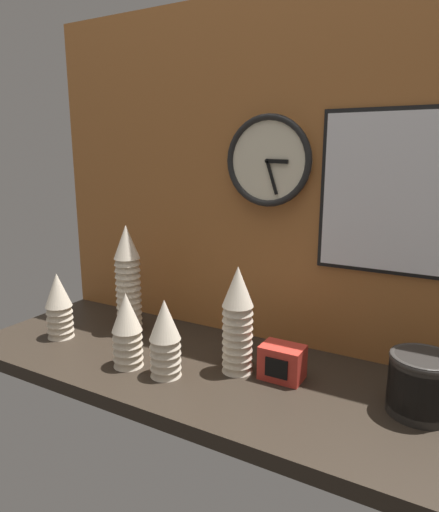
# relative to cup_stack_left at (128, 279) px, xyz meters

# --- Properties ---
(ground_plane) EXTENTS (1.60, 0.56, 0.04)m
(ground_plane) POSITION_rel_cup_stack_left_xyz_m (0.41, -0.09, -0.20)
(ground_plane) COLOR black
(wall_tiled_back) EXTENTS (1.60, 0.03, 1.05)m
(wall_tiled_back) POSITION_rel_cup_stack_left_xyz_m (0.41, 0.18, 0.34)
(wall_tiled_back) COLOR #A3602D
(wall_tiled_back) RESTS_ON ground_plane
(cup_stack_left) EXTENTS (0.09, 0.09, 0.37)m
(cup_stack_left) POSITION_rel_cup_stack_left_xyz_m (0.00, 0.00, 0.00)
(cup_stack_left) COLOR beige
(cup_stack_left) RESTS_ON ground_plane
(cup_stack_center) EXTENTS (0.09, 0.09, 0.22)m
(cup_stack_center) POSITION_rel_cup_stack_left_xyz_m (0.30, -0.20, -0.07)
(cup_stack_center) COLOR beige
(cup_stack_center) RESTS_ON ground_plane
(cup_stack_center_left) EXTENTS (0.09, 0.09, 0.22)m
(cup_stack_center_left) POSITION_rel_cup_stack_left_xyz_m (0.17, -0.21, -0.07)
(cup_stack_center_left) COLOR beige
(cup_stack_center_left) RESTS_ON ground_plane
(cup_stack_far_left) EXTENTS (0.09, 0.09, 0.22)m
(cup_stack_far_left) POSITION_rel_cup_stack_left_xyz_m (-0.16, -0.15, -0.07)
(cup_stack_far_left) COLOR beige
(cup_stack_far_left) RESTS_ON ground_plane
(cup_stack_center_right) EXTENTS (0.09, 0.09, 0.30)m
(cup_stack_center_right) POSITION_rel_cup_stack_left_xyz_m (0.45, -0.08, -0.03)
(cup_stack_center_right) COLOR beige
(cup_stack_center_right) RESTS_ON ground_plane
(bowl_stack_far_right) EXTENTS (0.15, 0.15, 0.14)m
(bowl_stack_far_right) POSITION_rel_cup_stack_left_xyz_m (0.92, -0.06, -0.11)
(bowl_stack_far_right) COLOR black
(bowl_stack_far_right) RESTS_ON ground_plane
(wall_clock) EXTENTS (0.27, 0.03, 0.27)m
(wall_clock) POSITION_rel_cup_stack_left_xyz_m (0.43, 0.15, 0.39)
(wall_clock) COLOR beige
(menu_board) EXTENTS (0.47, 0.01, 0.44)m
(menu_board) POSITION_rel_cup_stack_left_xyz_m (0.83, 0.16, 0.31)
(menu_board) COLOR black
(napkin_dispenser) EXTENTS (0.11, 0.08, 0.09)m
(napkin_dispenser) POSITION_rel_cup_stack_left_xyz_m (0.58, -0.06, -0.14)
(napkin_dispenser) COLOR red
(napkin_dispenser) RESTS_ON ground_plane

